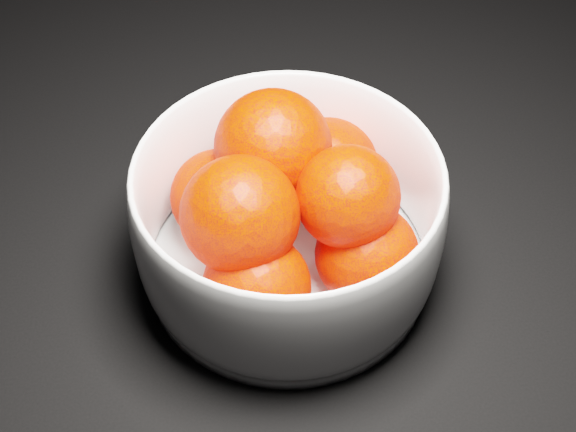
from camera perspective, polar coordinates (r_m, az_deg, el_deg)
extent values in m
cylinder|color=white|center=(0.65, 0.00, -3.40)|extent=(0.23, 0.23, 0.01)
sphere|color=red|center=(0.66, 2.84, 3.42)|extent=(0.08, 0.08, 0.08)
sphere|color=red|center=(0.64, -4.93, 1.33)|extent=(0.08, 0.08, 0.08)
sphere|color=red|center=(0.58, -2.24, -5.04)|extent=(0.08, 0.08, 0.08)
sphere|color=red|center=(0.60, 5.62, -2.75)|extent=(0.08, 0.08, 0.08)
sphere|color=red|center=(0.61, -1.08, 4.89)|extent=(0.09, 0.09, 0.09)
sphere|color=red|center=(0.57, -3.44, 0.07)|extent=(0.09, 0.09, 0.09)
sphere|color=red|center=(0.58, 4.28, 1.36)|extent=(0.08, 0.08, 0.08)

